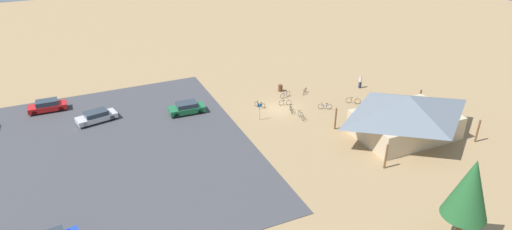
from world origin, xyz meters
TOP-DOWN VIEW (x-y plane):
  - ground at (0.00, 0.00)m, footprint 160.00×160.00m
  - parking_lot_asphalt at (26.26, 2.27)m, footprint 39.92×33.08m
  - bike_pavilion at (-9.50, 11.51)m, footprint 12.44×8.89m
  - trash_bin at (-2.65, -4.69)m, footprint 0.60×0.60m
  - lot_sign at (3.38, 1.74)m, footprint 0.56×0.08m
  - pine_mideast at (-1.86, 26.10)m, footprint 3.27×3.27m
  - bicycle_purple_yard_center at (-2.33, -2.65)m, footprint 1.71×0.63m
  - bicycle_green_front_row at (-0.99, 1.41)m, footprint 0.64×1.61m
  - bicycle_blue_near_sign at (-5.15, 2.46)m, footprint 1.54×0.85m
  - bicycle_orange_yard_right at (-9.27, 2.55)m, footprint 1.45×1.21m
  - bicycle_red_edge_north at (-5.27, -2.67)m, footprint 1.19×1.18m
  - bicycle_white_near_porch at (-1.21, -0.57)m, footprint 1.55×0.62m
  - bicycle_silver_lone_east at (-1.24, 3.41)m, footprint 0.48×1.75m
  - bicycle_black_mid_cluster at (1.92, -1.33)m, footprint 0.89×1.39m
  - car_silver_mid_lot at (20.81, -5.67)m, footprint 4.76×2.69m
  - car_red_front_row at (25.93, -10.93)m, footprint 4.38×1.79m
  - car_green_end_stall at (10.66, -3.42)m, footprint 4.33×2.07m
  - visitor_near_lot at (-13.04, -1.18)m, footprint 0.36×0.36m

SIDE VIEW (x-z plane):
  - ground at x=0.00m, z-range 0.00..0.00m
  - parking_lot_asphalt at x=26.26m, z-range 0.00..0.05m
  - bicycle_red_edge_north at x=-5.27m, z-range -0.02..0.70m
  - bicycle_white_near_porch at x=-1.21m, z-range -0.04..0.75m
  - bicycle_black_mid_cluster at x=1.92m, z-range -0.04..0.74m
  - bicycle_green_front_row at x=-0.99m, z-range -0.03..0.75m
  - bicycle_blue_near_sign at x=-5.15m, z-range -0.03..0.80m
  - bicycle_purple_yard_center at x=-2.33m, z-range -0.06..0.86m
  - bicycle_orange_yard_right at x=-9.27m, z-range -0.03..0.82m
  - bicycle_silver_lone_east at x=-1.24m, z-range -0.05..0.84m
  - trash_bin at x=-2.65m, z-range 0.00..0.90m
  - car_silver_mid_lot at x=20.81m, z-range 0.05..1.35m
  - car_green_end_stall at x=10.66m, z-range 0.04..1.45m
  - car_red_front_row at x=25.93m, z-range 0.04..1.47m
  - visitor_near_lot at x=-13.04m, z-range 0.05..1.84m
  - lot_sign at x=3.38m, z-range 0.31..2.51m
  - bike_pavilion at x=-9.50m, z-range 0.26..4.98m
  - pine_mideast at x=-1.86m, z-range 1.29..8.72m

